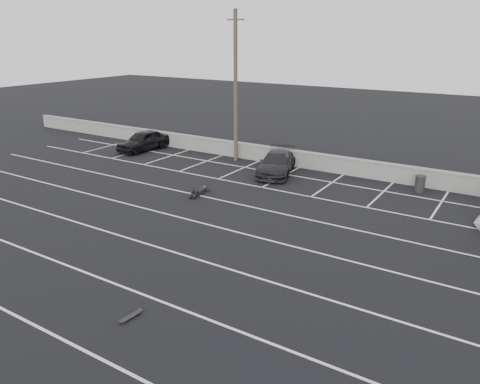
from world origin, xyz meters
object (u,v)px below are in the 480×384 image
Objects in this scene: car_left at (144,140)px; utility_pole at (236,87)px; trash_bin at (420,184)px; car_right at (276,163)px; skateboard at (131,316)px; person at (201,189)px.

car_left is 8.50m from utility_pole.
car_left is 0.44× the size of utility_pole.
car_right is at bearing -172.01° from trash_bin.
skateboard is at bearing -105.21° from trash_bin.
trash_bin is 11.96m from person.
utility_pole is (-3.85, 1.37, 4.22)m from car_right.
car_right is (11.16, -0.17, -0.06)m from car_left.
utility_pole reaches higher than trash_bin.
car_right reaches higher than trash_bin.
utility_pole is at bearing 179.00° from trash_bin.
trash_bin reaches higher than person.
car_right is at bearing 3.47° from car_left.
car_right is 5.21× the size of trash_bin.
trash_bin is (8.24, 1.16, -0.22)m from car_right.
skateboard is (3.56, -16.04, -0.61)m from car_right.
trash_bin is at bearing 7.24° from car_left.
car_right is 0.48× the size of utility_pole.
car_right is 5.70m from person.
person is (2.10, -6.77, -4.67)m from utility_pole.
person is (-1.75, -5.41, -0.45)m from car_right.
skateboard is at bearing -66.91° from utility_pole.
car_left is at bearing -177.08° from trash_bin.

